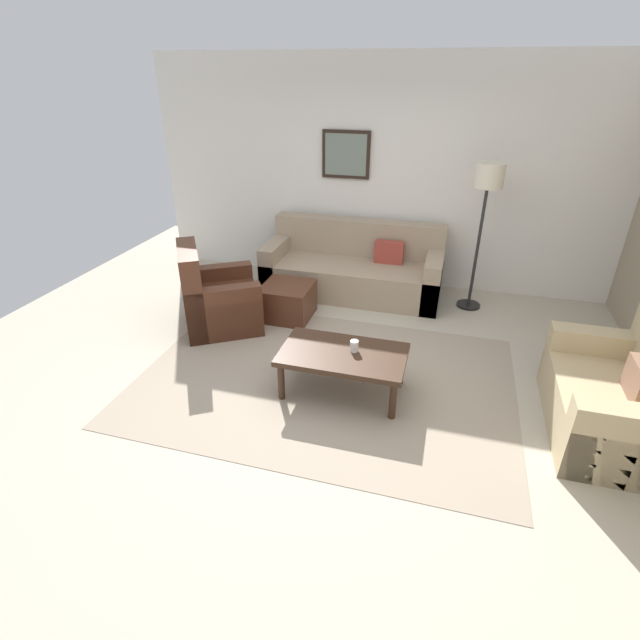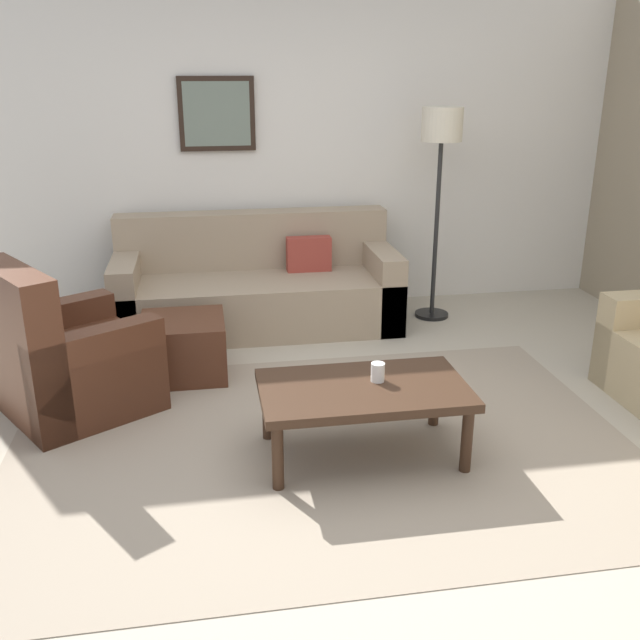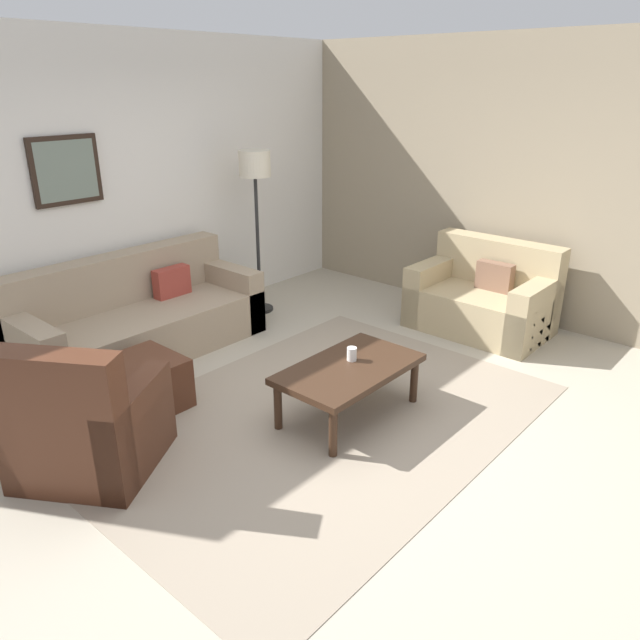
# 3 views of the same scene
# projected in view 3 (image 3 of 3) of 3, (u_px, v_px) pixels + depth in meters

# --- Properties ---
(ground_plane) EXTENTS (8.00, 8.00, 0.00)m
(ground_plane) POSITION_uv_depth(u_px,v_px,m) (319.00, 419.00, 4.50)
(ground_plane) COLOR #B2A893
(rear_partition) EXTENTS (6.00, 0.12, 2.80)m
(rear_partition) POSITION_uv_depth(u_px,v_px,m) (109.00, 191.00, 5.57)
(rear_partition) COLOR silver
(rear_partition) RESTS_ON ground_plane
(stone_feature_panel) EXTENTS (0.12, 5.20, 2.80)m
(stone_feature_panel) POSITION_uv_depth(u_px,v_px,m) (515.00, 182.00, 6.07)
(stone_feature_panel) COLOR gray
(stone_feature_panel) RESTS_ON ground_plane
(area_rug) EXTENTS (3.45, 2.45, 0.01)m
(area_rug) POSITION_uv_depth(u_px,v_px,m) (319.00, 418.00, 4.50)
(area_rug) COLOR gray
(area_rug) RESTS_ON ground_plane
(couch_main) EXTENTS (2.22, 0.91, 0.88)m
(couch_main) POSITION_uv_depth(u_px,v_px,m) (136.00, 320.00, 5.55)
(couch_main) COLOR gray
(couch_main) RESTS_ON ground_plane
(couch_loveseat) EXTENTS (0.87, 1.31, 0.88)m
(couch_loveseat) POSITION_uv_depth(u_px,v_px,m) (485.00, 299.00, 6.05)
(couch_loveseat) COLOR tan
(couch_loveseat) RESTS_ON ground_plane
(armchair_leather) EXTENTS (1.10, 1.10, 0.95)m
(armchair_leather) POSITION_uv_depth(u_px,v_px,m) (85.00, 431.00, 3.79)
(armchair_leather) COLOR #4C2819
(armchair_leather) RESTS_ON ground_plane
(ottoman) EXTENTS (0.56, 0.56, 0.40)m
(ottoman) POSITION_uv_depth(u_px,v_px,m) (143.00, 385.00, 4.58)
(ottoman) COLOR #4C2819
(ottoman) RESTS_ON ground_plane
(coffee_table) EXTENTS (1.10, 0.64, 0.41)m
(coffee_table) POSITION_uv_depth(u_px,v_px,m) (349.00, 372.00, 4.43)
(coffee_table) COLOR #382316
(coffee_table) RESTS_ON ground_plane
(cup) EXTENTS (0.07, 0.07, 0.10)m
(cup) POSITION_uv_depth(u_px,v_px,m) (352.00, 354.00, 4.48)
(cup) COLOR white
(cup) RESTS_ON coffee_table
(lamp_standing) EXTENTS (0.32, 0.32, 1.71)m
(lamp_standing) POSITION_uv_depth(u_px,v_px,m) (255.00, 181.00, 6.10)
(lamp_standing) COLOR black
(lamp_standing) RESTS_ON ground_plane
(framed_artwork) EXTENTS (0.61, 0.04, 0.58)m
(framed_artwork) POSITION_uv_depth(u_px,v_px,m) (66.00, 170.00, 5.13)
(framed_artwork) COLOR black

